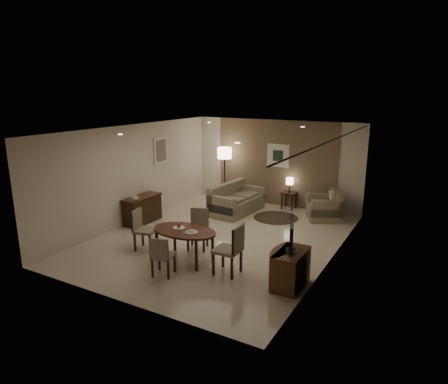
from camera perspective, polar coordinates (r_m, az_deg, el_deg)
The scene contains 31 objects.
room_shell at distance 9.97m, azimuth 0.57°, elevation 1.36°, with size 5.50×7.00×2.70m.
taupe_accent at distance 12.71m, azimuth 7.32°, elevation 4.11°, with size 3.96×0.03×2.70m, color brown.
curtain_wall at distance 8.66m, azimuth 14.96°, elevation -1.39°, with size 0.08×6.70×2.58m, color beige, non-canonical shape.
curtain_rod at distance 8.41m, azimuth 15.55°, elevation 7.30°, with size 0.03×0.03×6.80m, color black.
art_back_frame at distance 12.60m, azimuth 7.74°, elevation 5.17°, with size 0.72×0.03×0.72m, color silver.
art_back_canvas at distance 12.59m, azimuth 7.71°, elevation 5.16°, with size 0.34×0.01×0.34m, color #1D331C.
art_left_frame at distance 12.02m, azimuth -9.03°, elevation 5.88°, with size 0.03×0.60×0.80m, color silver.
art_left_canvas at distance 12.01m, azimuth -8.97°, elevation 5.88°, with size 0.01×0.46×0.64m, color gray.
downlight_nl at distance 8.81m, azimuth -14.62°, elevation 7.97°, with size 0.10×0.10×0.01m, color white.
downlight_nr at distance 7.17m, azimuth 1.90°, elevation 7.02°, with size 0.10×0.10×0.01m, color white.
downlight_fl at distance 11.66m, azimuth -2.16°, elevation 9.92°, with size 0.10×0.10×0.01m, color white.
downlight_fr at distance 10.48m, azimuth 11.18°, elevation 9.13°, with size 0.10×0.10×0.01m, color white.
console_desk at distance 11.30m, azimuth -11.58°, elevation -2.47°, with size 0.48×1.20×0.75m, color #401E14, non-canonical shape.
telephone at distance 10.97m, azimuth -12.71°, elevation -0.73°, with size 0.20×0.14×0.09m, color white, non-canonical shape.
tv_cabinet at distance 7.72m, azimuth 9.52°, elevation -10.77°, with size 0.48×0.90×0.70m, color brown, non-canonical shape.
flat_tv at distance 7.46m, azimuth 9.59°, elevation -6.08°, with size 0.06×0.88×0.60m, color black, non-canonical shape.
dining_table at distance 8.73m, azimuth -5.62°, elevation -7.57°, with size 1.48×0.92×0.69m, color #401E14, non-canonical shape.
chair_near at distance 8.11m, azimuth -8.68°, elevation -8.92°, with size 0.41×0.41×0.84m, color gray, non-canonical shape.
chair_far at distance 9.28m, azimuth -3.79°, elevation -5.39°, with size 0.45×0.45×0.93m, color gray, non-canonical shape.
chair_left at distance 9.39m, azimuth -11.13°, elevation -5.34°, with size 0.46×0.46×0.95m, color gray, non-canonical shape.
chair_right at distance 8.04m, azimuth 0.48°, elevation -8.19°, with size 0.50×0.50×1.03m, color gray, non-canonical shape.
plate_a at distance 8.75m, azimuth -6.46°, elevation -5.08°, with size 0.26×0.26×0.02m, color white.
plate_b at distance 8.45m, azimuth -4.65°, elevation -5.74°, with size 0.26×0.26×0.02m, color white.
fruit_apple at distance 8.73m, azimuth -6.47°, elevation -4.75°, with size 0.09×0.09×0.09m, color #B12914.
napkin at distance 8.44m, azimuth -4.65°, elevation -5.59°, with size 0.12×0.08×0.03m, color white.
round_rug at distance 11.66m, azimuth 7.40°, elevation -3.65°, with size 1.28×1.28×0.01m, color #443926.
sofa at distance 11.95m, azimuth 1.83°, elevation -0.97°, with size 0.91×1.82×0.86m, color gray, non-canonical shape.
armchair at distance 11.70m, azimuth 14.15°, elevation -1.80°, with size 0.94×0.89×0.84m, color gray, non-canonical shape.
side_table at distance 12.52m, azimuth 9.24°, elevation -1.21°, with size 0.42×0.42×0.53m, color black, non-canonical shape.
table_lamp at distance 12.40m, azimuth 9.36°, elevation 1.10°, with size 0.22×0.22×0.50m, color #FFEAC1, non-canonical shape.
floor_lamp at distance 13.04m, azimuth 0.08°, elevation 2.46°, with size 0.45×0.45×1.79m, color #FFE5B7, non-canonical shape.
Camera 1 is at (4.69, -8.10, 3.62)m, focal length 32.00 mm.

